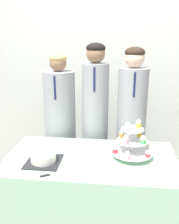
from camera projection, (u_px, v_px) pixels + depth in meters
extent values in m
cube|color=silver|center=(101.00, 66.00, 2.84)|extent=(9.00, 0.06, 2.70)
cube|color=#A8DBB2|center=(91.00, 198.00, 1.98)|extent=(1.35, 0.71, 0.76)
cube|color=#232328|center=(44.00, 161.00, 1.80)|extent=(0.26, 0.26, 0.01)
cylinder|color=silver|center=(43.00, 158.00, 1.79)|extent=(0.19, 0.19, 0.05)
ellipsoid|color=silver|center=(43.00, 154.00, 1.78)|extent=(0.19, 0.19, 0.07)
cube|color=silver|center=(61.00, 173.00, 1.65)|extent=(0.15, 0.09, 0.00)
cube|color=black|center=(45.00, 176.00, 1.61)|extent=(0.07, 0.05, 0.01)
cylinder|color=silver|center=(132.00, 143.00, 1.85)|extent=(0.02, 0.02, 0.24)
cylinder|color=silver|center=(132.00, 151.00, 1.87)|extent=(0.33, 0.33, 0.01)
cylinder|color=silver|center=(132.00, 141.00, 1.84)|extent=(0.24, 0.24, 0.01)
cylinder|color=silver|center=(133.00, 129.00, 1.81)|extent=(0.17, 0.17, 0.01)
cylinder|color=white|center=(117.00, 144.00, 1.95)|extent=(0.04, 0.04, 0.03)
sphere|color=silver|center=(117.00, 142.00, 1.95)|extent=(0.04, 0.04, 0.04)
cylinder|color=#E5333D|center=(115.00, 151.00, 1.84)|extent=(0.04, 0.04, 0.03)
sphere|color=silver|center=(115.00, 148.00, 1.83)|extent=(0.04, 0.04, 0.04)
cylinder|color=pink|center=(127.00, 157.00, 1.74)|extent=(0.04, 0.04, 0.03)
sphere|color=#F4E5C6|center=(128.00, 154.00, 1.73)|extent=(0.04, 0.04, 0.04)
cylinder|color=#E5333D|center=(148.00, 155.00, 1.77)|extent=(0.04, 0.04, 0.02)
sphere|color=white|center=(148.00, 152.00, 1.77)|extent=(0.04, 0.04, 0.04)
cylinder|color=white|center=(148.00, 147.00, 1.90)|extent=(0.04, 0.04, 0.03)
sphere|color=beige|center=(148.00, 145.00, 1.89)|extent=(0.03, 0.03, 0.03)
cylinder|color=#E5333D|center=(135.00, 143.00, 1.99)|extent=(0.04, 0.04, 0.03)
sphere|color=silver|center=(135.00, 140.00, 1.98)|extent=(0.04, 0.04, 0.04)
cylinder|color=orange|center=(122.00, 136.00, 1.89)|extent=(0.04, 0.04, 0.03)
sphere|color=beige|center=(122.00, 133.00, 1.88)|extent=(0.04, 0.04, 0.04)
cylinder|color=pink|center=(126.00, 142.00, 1.77)|extent=(0.04, 0.04, 0.03)
sphere|color=#F4E5C6|center=(126.00, 138.00, 1.76)|extent=(0.04, 0.04, 0.04)
cylinder|color=#4CB766|center=(143.00, 142.00, 1.78)|extent=(0.04, 0.04, 0.03)
sphere|color=white|center=(143.00, 138.00, 1.77)|extent=(0.04, 0.04, 0.04)
cylinder|color=yellow|center=(139.00, 135.00, 1.90)|extent=(0.04, 0.04, 0.03)
sphere|color=beige|center=(140.00, 132.00, 1.89)|extent=(0.04, 0.04, 0.04)
cylinder|color=yellow|center=(138.00, 126.00, 1.84)|extent=(0.04, 0.04, 0.03)
sphere|color=beige|center=(139.00, 122.00, 1.83)|extent=(0.04, 0.04, 0.04)
cylinder|color=white|center=(128.00, 129.00, 1.78)|extent=(0.05, 0.05, 0.03)
sphere|color=white|center=(128.00, 126.00, 1.77)|extent=(0.05, 0.05, 0.05)
cylinder|color=#939399|center=(61.00, 137.00, 2.48)|extent=(0.31, 0.31, 1.35)
sphere|color=#8E6B4C|center=(58.00, 63.00, 2.26)|extent=(0.16, 0.16, 0.16)
ellipsoid|color=tan|center=(58.00, 58.00, 2.24)|extent=(0.17, 0.17, 0.09)
cube|color=#191E47|center=(55.00, 88.00, 2.17)|extent=(0.02, 0.01, 0.22)
cylinder|color=#939399|center=(95.00, 134.00, 2.43)|extent=(0.26, 0.26, 1.44)
sphere|color=#8E6B4C|center=(96.00, 54.00, 2.19)|extent=(0.18, 0.18, 0.18)
ellipsoid|color=black|center=(96.00, 48.00, 2.18)|extent=(0.18, 0.18, 0.10)
cube|color=#191E47|center=(94.00, 79.00, 2.13)|extent=(0.02, 0.01, 0.22)
cylinder|color=#939399|center=(130.00, 138.00, 2.39)|extent=(0.28, 0.28, 1.40)
sphere|color=beige|center=(135.00, 58.00, 2.16)|extent=(0.18, 0.18, 0.18)
ellipsoid|color=#332319|center=(135.00, 52.00, 2.15)|extent=(0.19, 0.19, 0.10)
cube|color=#191E47|center=(134.00, 85.00, 2.09)|extent=(0.02, 0.01, 0.22)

